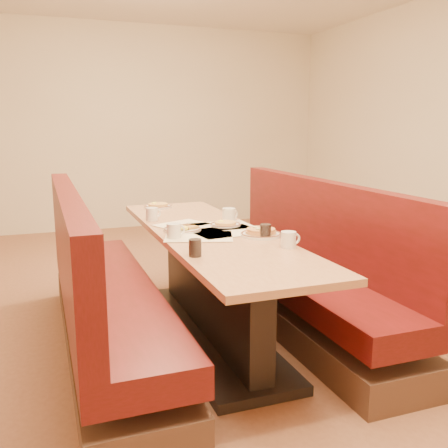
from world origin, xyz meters
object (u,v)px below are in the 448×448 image
object	(u,v)px
coffee_mug_b	(174,231)
soda_tumbler_mid	(265,232)
booth_right	(304,276)
soda_tumbler_near	(195,248)
pancake_plate	(261,233)
eggs_plate	(182,229)
coffee_mug_a	(289,239)
booth_left	(100,299)
diner_table	(210,285)
coffee_mug_c	(229,215)
coffee_mug_d	(152,214)

from	to	relation	value
coffee_mug_b	soda_tumbler_mid	world-z (taller)	same
booth_right	soda_tumbler_near	xyz separation A→B (m)	(-1.01, -0.59, 0.44)
pancake_plate	coffee_mug_b	bearing A→B (deg)	167.11
eggs_plate	coffee_mug_a	xyz separation A→B (m)	(0.46, -0.65, 0.03)
booth_left	coffee_mug_a	xyz separation A→B (m)	(1.02, -0.59, 0.44)
soda_tumbler_near	soda_tumbler_mid	bearing A→B (deg)	24.81
diner_table	coffee_mug_b	xyz separation A→B (m)	(-0.28, -0.14, 0.42)
coffee_mug_c	soda_tumbler_mid	bearing A→B (deg)	-110.63
booth_right	soda_tumbler_mid	size ratio (longest dim) A/B	26.60
coffee_mug_a	soda_tumbler_near	bearing A→B (deg)	174.89
pancake_plate	coffee_mug_a	world-z (taller)	coffee_mug_a
diner_table	coffee_mug_b	distance (m)	0.52
coffee_mug_d	coffee_mug_b	bearing A→B (deg)	-114.40
soda_tumbler_near	soda_tumbler_mid	world-z (taller)	same
coffee_mug_a	eggs_plate	bearing A→B (deg)	120.12
booth_right	coffee_mug_a	xyz separation A→B (m)	(-0.45, -0.59, 0.44)
coffee_mug_c	soda_tumbler_near	world-z (taller)	coffee_mug_c
soda_tumbler_near	coffee_mug_b	bearing A→B (deg)	89.54
booth_left	eggs_plate	world-z (taller)	booth_left
coffee_mug_a	coffee_mug_b	xyz separation A→B (m)	(-0.56, 0.46, 0.00)
pancake_plate	coffee_mug_c	xyz separation A→B (m)	(-0.02, 0.51, 0.03)
booth_left	coffee_mug_d	size ratio (longest dim) A/B	20.62
booth_right	eggs_plate	size ratio (longest dim) A/B	9.99
pancake_plate	coffee_mug_b	xyz separation A→B (m)	(-0.53, 0.12, 0.03)
booth_left	soda_tumbler_mid	bearing A→B (deg)	-19.52
coffee_mug_a	coffee_mug_d	world-z (taller)	same
diner_table	coffee_mug_c	world-z (taller)	coffee_mug_c
coffee_mug_b	coffee_mug_c	xyz separation A→B (m)	(0.51, 0.39, 0.00)
eggs_plate	coffee_mug_b	xyz separation A→B (m)	(-0.10, -0.19, 0.03)
booth_right	coffee_mug_d	bearing A→B (deg)	153.52
booth_right	coffee_mug_b	size ratio (longest dim) A/B	20.07
booth_left	booth_right	bearing A→B (deg)	0.00
diner_table	eggs_plate	distance (m)	0.43
soda_tumbler_mid	coffee_mug_d	bearing A→B (deg)	121.72
coffee_mug_a	coffee_mug_b	world-z (taller)	same
eggs_plate	booth_right	bearing A→B (deg)	-3.43
soda_tumbler_near	pancake_plate	bearing A→B (deg)	31.74
booth_left	pancake_plate	world-z (taller)	booth_left
coffee_mug_d	soda_tumbler_near	world-z (taller)	same
coffee_mug_c	soda_tumbler_near	xyz separation A→B (m)	(-0.52, -0.84, -0.01)
pancake_plate	eggs_plate	world-z (taller)	pancake_plate
pancake_plate	coffee_mug_a	xyz separation A→B (m)	(0.03, -0.33, 0.03)
coffee_mug_b	soda_tumbler_mid	bearing A→B (deg)	-36.40
pancake_plate	coffee_mug_d	bearing A→B (deg)	125.08
eggs_plate	coffee_mug_d	distance (m)	0.46
eggs_plate	soda_tumbler_mid	xyz separation A→B (m)	(0.42, -0.40, 0.03)
eggs_plate	coffee_mug_b	distance (m)	0.22
coffee_mug_a	diner_table	bearing A→B (deg)	110.50
pancake_plate	eggs_plate	bearing A→B (deg)	143.97
coffee_mug_b	soda_tumbler_near	bearing A→B (deg)	-104.97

